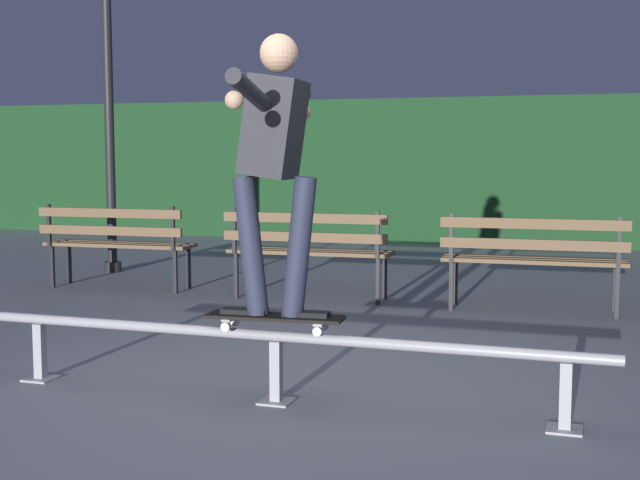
# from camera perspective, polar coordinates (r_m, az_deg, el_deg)

# --- Properties ---
(ground_plane) EXTENTS (90.00, 90.00, 0.00)m
(ground_plane) POSITION_cam_1_polar(r_m,az_deg,el_deg) (5.09, -2.36, -10.30)
(ground_plane) COLOR slate
(hedge_backdrop) EXTENTS (24.00, 1.20, 2.25)m
(hedge_backdrop) POSITION_cam_1_polar(r_m,az_deg,el_deg) (13.84, 11.12, 4.54)
(hedge_backdrop) COLOR #193D1E
(hedge_backdrop) RESTS_ON ground
(grind_rail) EXTENTS (3.71, 0.18, 0.41)m
(grind_rail) POSITION_cam_1_polar(r_m,az_deg,el_deg) (4.89, -2.93, -7.15)
(grind_rail) COLOR #9E9EA3
(grind_rail) RESTS_ON ground
(skateboard) EXTENTS (0.79, 0.26, 0.09)m
(skateboard) POSITION_cam_1_polar(r_m,az_deg,el_deg) (4.86, -3.00, -5.18)
(skateboard) COLOR black
(skateboard) RESTS_ON grind_rail
(skateboarder) EXTENTS (0.63, 1.41, 1.56)m
(skateboarder) POSITION_cam_1_polar(r_m,az_deg,el_deg) (4.77, -3.03, 5.94)
(skateboarder) COLOR black
(skateboarder) RESTS_ON skateboard
(park_bench_leftmost) EXTENTS (1.62, 0.48, 0.88)m
(park_bench_leftmost) POSITION_cam_1_polar(r_m,az_deg,el_deg) (9.10, -13.40, 0.15)
(park_bench_leftmost) COLOR black
(park_bench_leftmost) RESTS_ON ground
(park_bench_left_center) EXTENTS (1.62, 0.48, 0.88)m
(park_bench_left_center) POSITION_cam_1_polar(r_m,az_deg,el_deg) (8.20, -0.82, -0.30)
(park_bench_left_center) COLOR black
(park_bench_left_center) RESTS_ON ground
(park_bench_right_center) EXTENTS (1.62, 0.48, 0.88)m
(park_bench_right_center) POSITION_cam_1_polar(r_m,az_deg,el_deg) (7.77, 13.96, -0.81)
(park_bench_right_center) COLOR black
(park_bench_right_center) RESTS_ON ground
(lamp_post_left) EXTENTS (0.32, 0.32, 3.90)m
(lamp_post_left) POSITION_cam_1_polar(r_m,az_deg,el_deg) (10.45, -13.90, 11.54)
(lamp_post_left) COLOR black
(lamp_post_left) RESTS_ON ground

